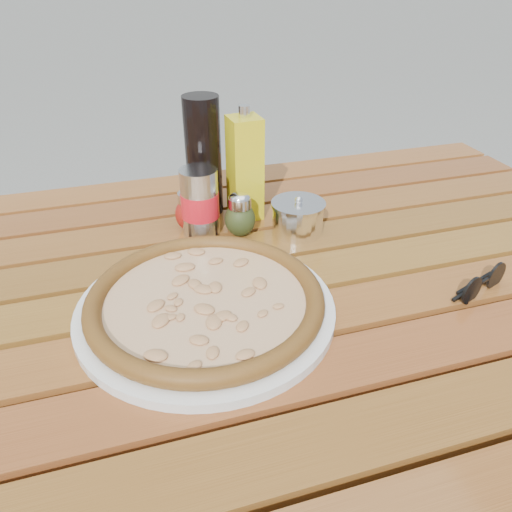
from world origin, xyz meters
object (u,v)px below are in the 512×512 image
object	(u,v)px
parmesan_tin	(298,217)
soda_can	(200,203)
dark_bottle	(203,156)
plate	(206,309)
pepper_shaker	(190,210)
pizza	(205,300)
table	(260,317)
olive_oil_cruet	(245,168)
oregano_shaker	(240,215)
sunglasses	(482,284)

from	to	relation	value
parmesan_tin	soda_can	bearing A→B (deg)	162.68
dark_bottle	parmesan_tin	distance (m)	0.21
plate	dark_bottle	xyz separation A→B (m)	(0.07, 0.32, 0.10)
pepper_shaker	dark_bottle	xyz separation A→B (m)	(0.04, 0.07, 0.07)
pizza	dark_bottle	world-z (taller)	dark_bottle
parmesan_tin	table	bearing A→B (deg)	-131.64
pepper_shaker	olive_oil_cruet	xyz separation A→B (m)	(0.11, 0.02, 0.06)
pizza	pepper_shaker	world-z (taller)	pepper_shaker
oregano_shaker	soda_can	xyz separation A→B (m)	(-0.06, 0.03, 0.02)
pepper_shaker	sunglasses	distance (m)	0.49
pepper_shaker	olive_oil_cruet	distance (m)	0.13
plate	olive_oil_cruet	world-z (taller)	olive_oil_cruet
dark_bottle	sunglasses	distance (m)	0.52
olive_oil_cruet	parmesan_tin	distance (m)	0.13
olive_oil_cruet	sunglasses	bearing A→B (deg)	-52.10
soda_can	pepper_shaker	bearing A→B (deg)	132.87
oregano_shaker	dark_bottle	xyz separation A→B (m)	(-0.04, 0.11, 0.07)
olive_oil_cruet	parmesan_tin	xyz separation A→B (m)	(0.07, -0.09, -0.07)
sunglasses	soda_can	bearing A→B (deg)	119.53
plate	parmesan_tin	size ratio (longest dim) A/B	3.14
plate	parmesan_tin	distance (m)	0.28
parmesan_tin	sunglasses	size ratio (longest dim) A/B	1.06
plate	soda_can	world-z (taller)	soda_can
parmesan_tin	oregano_shaker	bearing A→B (deg)	167.20
pepper_shaker	olive_oil_cruet	size ratio (longest dim) A/B	0.39
pizza	olive_oil_cruet	world-z (taller)	olive_oil_cruet
pizza	parmesan_tin	size ratio (longest dim) A/B	3.23
oregano_shaker	olive_oil_cruet	xyz separation A→B (m)	(0.03, 0.07, 0.06)
olive_oil_cruet	soda_can	bearing A→B (deg)	-157.63
pepper_shaker	dark_bottle	size ratio (longest dim) A/B	0.37
dark_bottle	oregano_shaker	bearing A→B (deg)	-71.64
pepper_shaker	oregano_shaker	bearing A→B (deg)	-29.65
dark_bottle	parmesan_tin	bearing A→B (deg)	-44.55
table	olive_oil_cruet	size ratio (longest dim) A/B	6.67
oregano_shaker	soda_can	bearing A→B (deg)	156.07
oregano_shaker	sunglasses	world-z (taller)	oregano_shaker
plate	olive_oil_cruet	bearing A→B (deg)	63.41
oregano_shaker	sunglasses	xyz separation A→B (m)	(0.29, -0.27, -0.02)
pizza	soda_can	size ratio (longest dim) A/B	3.09
soda_can	table	bearing A→B (deg)	-72.38
pizza	dark_bottle	distance (m)	0.33
pepper_shaker	olive_oil_cruet	bearing A→B (deg)	11.01
plate	pepper_shaker	distance (m)	0.25
dark_bottle	table	bearing A→B (deg)	-83.73
pizza	olive_oil_cruet	size ratio (longest dim) A/B	1.77
olive_oil_cruet	parmesan_tin	size ratio (longest dim) A/B	1.83
pizza	sunglasses	xyz separation A→B (m)	(0.40, -0.07, -0.01)
plate	parmesan_tin	bearing A→B (deg)	41.17
pizza	pepper_shaker	bearing A→B (deg)	83.99
pepper_shaker	parmesan_tin	size ratio (longest dim) A/B	0.71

